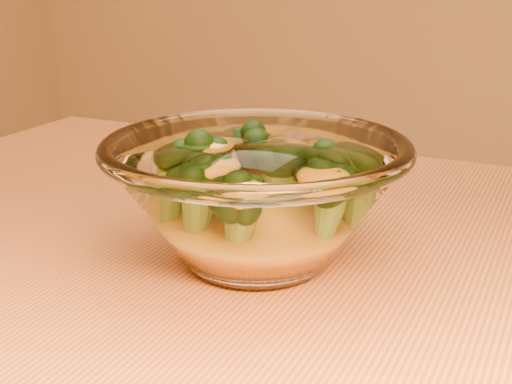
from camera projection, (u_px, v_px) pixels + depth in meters
glass_bowl at (256, 198)px, 0.57m from camera, size 0.25×0.25×0.11m
cheese_sauce at (256, 225)px, 0.58m from camera, size 0.14×0.14×0.04m
broccoli_heap at (255, 177)px, 0.58m from camera, size 0.15×0.15×0.07m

